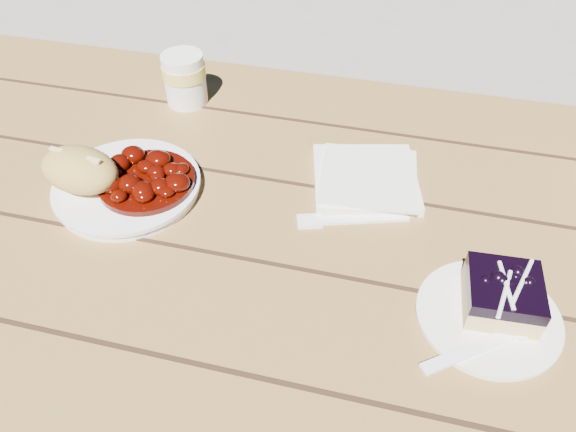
% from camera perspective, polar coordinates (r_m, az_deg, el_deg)
% --- Properties ---
extents(picnic_table, '(2.00, 1.55, 0.75)m').
position_cam_1_polar(picnic_table, '(0.89, 10.77, -9.84)').
color(picnic_table, brown).
rests_on(picnic_table, ground).
extents(main_plate, '(0.21, 0.21, 0.02)m').
position_cam_1_polar(main_plate, '(0.85, -15.98, 2.82)').
color(main_plate, white).
rests_on(main_plate, picnic_table).
extents(goulash_stew, '(0.14, 0.14, 0.04)m').
position_cam_1_polar(goulash_stew, '(0.82, -14.36, 4.26)').
color(goulash_stew, '#3D0702').
rests_on(goulash_stew, main_plate).
extents(bread_roll, '(0.13, 0.09, 0.06)m').
position_cam_1_polar(bread_roll, '(0.84, -20.40, 4.42)').
color(bread_roll, tan).
rests_on(bread_roll, main_plate).
extents(dessert_plate, '(0.16, 0.16, 0.01)m').
position_cam_1_polar(dessert_plate, '(0.70, 19.63, -9.68)').
color(dessert_plate, white).
rests_on(dessert_plate, picnic_table).
extents(blueberry_cake, '(0.09, 0.09, 0.05)m').
position_cam_1_polar(blueberry_cake, '(0.69, 20.97, -7.42)').
color(blueberry_cake, tan).
rests_on(blueberry_cake, dessert_plate).
extents(fork_dessert, '(0.14, 0.12, 0.00)m').
position_cam_1_polar(fork_dessert, '(0.66, 18.11, -12.82)').
color(fork_dessert, white).
rests_on(fork_dessert, dessert_plate).
extents(napkin_stack, '(0.18, 0.18, 0.01)m').
position_cam_1_polar(napkin_stack, '(0.84, 7.84, 3.78)').
color(napkin_stack, white).
rests_on(napkin_stack, picnic_table).
extents(fork_table, '(0.16, 0.07, 0.00)m').
position_cam_1_polar(fork_table, '(0.78, 7.71, -0.26)').
color(fork_table, white).
rests_on(fork_table, picnic_table).
extents(second_cup, '(0.07, 0.07, 0.09)m').
position_cam_1_polar(second_cup, '(1.01, -10.44, 13.54)').
color(second_cup, white).
rests_on(second_cup, picnic_table).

